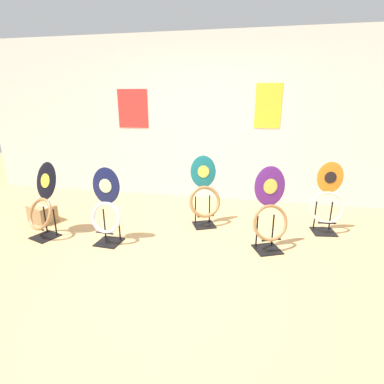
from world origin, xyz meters
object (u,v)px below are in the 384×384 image
at_px(toilet_seat_display_jazz_black, 43,205).
at_px(toilet_seat_display_purple_note, 270,214).
at_px(toilet_seat_display_orange_sun, 328,202).
at_px(toilet_seat_display_teal_sax, 204,196).
at_px(toilet_seat_display_navy_moon, 106,209).
at_px(storage_box, 42,214).

height_order(toilet_seat_display_jazz_black, toilet_seat_display_purple_note, toilet_seat_display_purple_note).
height_order(toilet_seat_display_purple_note, toilet_seat_display_orange_sun, toilet_seat_display_purple_note).
bearing_deg(toilet_seat_display_teal_sax, toilet_seat_display_purple_note, -33.12).
distance_m(toilet_seat_display_navy_moon, storage_box, 1.28).
bearing_deg(toilet_seat_display_jazz_black, toilet_seat_display_navy_moon, -0.17).
distance_m(toilet_seat_display_purple_note, toilet_seat_display_teal_sax, 0.97).
relative_size(toilet_seat_display_jazz_black, storage_box, 2.21).
distance_m(toilet_seat_display_orange_sun, storage_box, 3.77).
bearing_deg(toilet_seat_display_navy_moon, toilet_seat_display_jazz_black, 179.83).
xyz_separation_m(toilet_seat_display_jazz_black, toilet_seat_display_purple_note, (2.66, 0.20, 0.03)).
xyz_separation_m(toilet_seat_display_teal_sax, storage_box, (-2.20, -0.33, -0.30)).
relative_size(toilet_seat_display_jazz_black, toilet_seat_display_orange_sun, 1.00).
bearing_deg(toilet_seat_display_jazz_black, storage_box, 131.64).
xyz_separation_m(toilet_seat_display_navy_moon, storage_box, (-1.18, 0.40, -0.30)).
height_order(toilet_seat_display_purple_note, storage_box, toilet_seat_display_purple_note).
bearing_deg(toilet_seat_display_orange_sun, storage_box, -173.70).
relative_size(toilet_seat_display_jazz_black, toilet_seat_display_teal_sax, 0.98).
distance_m(toilet_seat_display_purple_note, storage_box, 3.03).
relative_size(toilet_seat_display_navy_moon, toilet_seat_display_orange_sun, 0.99).
height_order(toilet_seat_display_purple_note, toilet_seat_display_teal_sax, toilet_seat_display_purple_note).
height_order(toilet_seat_display_navy_moon, toilet_seat_display_purple_note, toilet_seat_display_purple_note).
bearing_deg(toilet_seat_display_purple_note, toilet_seat_display_orange_sun, 40.27).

